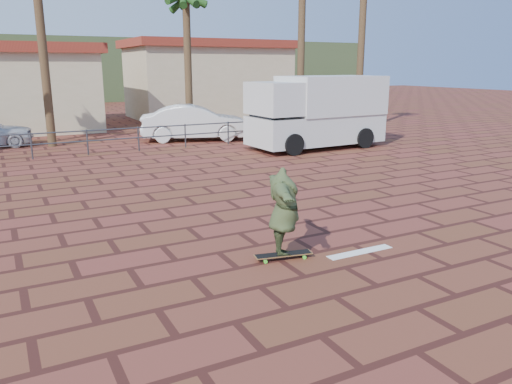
# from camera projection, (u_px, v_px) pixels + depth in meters

# --- Properties ---
(ground) EXTENTS (120.00, 120.00, 0.00)m
(ground) POSITION_uv_depth(u_px,v_px,m) (294.00, 239.00, 10.06)
(ground) COLOR maroon
(ground) RESTS_ON ground
(paint_stripe) EXTENTS (1.40, 0.22, 0.01)m
(paint_stripe) POSITION_uv_depth(u_px,v_px,m) (360.00, 252.00, 9.34)
(paint_stripe) COLOR white
(paint_stripe) RESTS_ON ground
(guardrail) EXTENTS (24.06, 0.06, 1.00)m
(guardrail) POSITION_uv_depth(u_px,v_px,m) (138.00, 135.00, 20.20)
(guardrail) COLOR #47494F
(guardrail) RESTS_ON ground
(palm_center) EXTENTS (2.40, 2.40, 7.75)m
(palm_center) POSITION_uv_depth(u_px,v_px,m) (186.00, 0.00, 23.38)
(palm_center) COLOR brown
(palm_center) RESTS_ON ground
(building_east) EXTENTS (10.60, 6.60, 5.00)m
(building_east) POSITION_uv_depth(u_px,v_px,m) (208.00, 79.00, 33.64)
(building_east) COLOR beige
(building_east) RESTS_ON ground
(hill_front) EXTENTS (70.00, 18.00, 6.00)m
(hill_front) POSITION_uv_depth(u_px,v_px,m) (43.00, 69.00, 52.28)
(hill_front) COLOR #384C28
(hill_front) RESTS_ON ground
(longboard) EXTENTS (1.09, 0.44, 0.10)m
(longboard) POSITION_uv_depth(u_px,v_px,m) (283.00, 255.00, 8.98)
(longboard) COLOR olive
(longboard) RESTS_ON ground
(skateboarder) EXTENTS (1.21, 2.01, 1.59)m
(skateboarder) POSITION_uv_depth(u_px,v_px,m) (284.00, 211.00, 8.78)
(skateboarder) COLOR #3C4927
(skateboarder) RESTS_ON longboard
(campervan) EXTENTS (5.83, 2.72, 2.97)m
(campervan) POSITION_uv_depth(u_px,v_px,m) (317.00, 110.00, 20.91)
(campervan) COLOR silver
(campervan) RESTS_ON ground
(car_white) EXTENTS (5.22, 3.18, 1.63)m
(car_white) POSITION_uv_depth(u_px,v_px,m) (195.00, 123.00, 23.15)
(car_white) COLOR white
(car_white) RESTS_ON ground
(street_sign) EXTENTS (0.44, 0.18, 2.25)m
(street_sign) POSITION_uv_depth(u_px,v_px,m) (281.00, 106.00, 22.98)
(street_sign) COLOR gray
(street_sign) RESTS_ON ground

